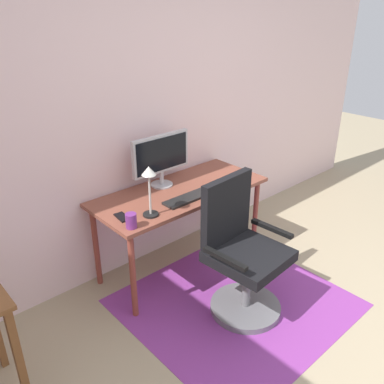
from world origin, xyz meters
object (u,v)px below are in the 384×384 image
at_px(coffee_cup, 131,221).
at_px(desk_lamp, 149,182).
at_px(monitor, 161,156).
at_px(cell_phone, 122,217).
at_px(desk, 181,198).
at_px(keyboard, 189,198).
at_px(computer_mouse, 219,184).
at_px(office_chair, 242,258).

height_order(coffee_cup, desk_lamp, desk_lamp).
bearing_deg(monitor, desk_lamp, -136.74).
xyz_separation_m(coffee_cup, desk_lamp, (0.20, 0.05, 0.20)).
bearing_deg(cell_phone, monitor, 31.40).
xyz_separation_m(desk, cell_phone, (-0.60, -0.08, 0.08)).
height_order(monitor, cell_phone, monitor).
distance_m(desk, desk_lamp, 0.57).
bearing_deg(keyboard, monitor, 89.57).
distance_m(desk, keyboard, 0.19).
bearing_deg(desk_lamp, computer_mouse, 2.93).
bearing_deg(monitor, computer_mouse, -42.98).
height_order(desk, office_chair, office_chair).
bearing_deg(coffee_cup, desk, 20.60).
xyz_separation_m(keyboard, coffee_cup, (-0.57, -0.07, 0.04)).
xyz_separation_m(monitor, office_chair, (0.03, -0.87, -0.54)).
relative_size(desk_lamp, office_chair, 0.36).
bearing_deg(computer_mouse, desk_lamp, -177.07).
xyz_separation_m(desk, coffee_cup, (-0.63, -0.24, 0.13)).
bearing_deg(office_chair, monitor, 87.75).
distance_m(desk_lamp, office_chair, 0.85).
relative_size(computer_mouse, coffee_cup, 1.02).
xyz_separation_m(cell_phone, desk_lamp, (0.17, -0.10, 0.25)).
bearing_deg(office_chair, desk, 83.86).
xyz_separation_m(desk_lamp, office_chair, (0.40, -0.51, -0.54)).
bearing_deg(desk, monitor, 106.99).
xyz_separation_m(desk, desk_lamp, (-0.43, -0.18, 0.33)).
bearing_deg(cell_phone, keyboard, -2.28).
bearing_deg(cell_phone, desk, 14.35).
bearing_deg(computer_mouse, coffee_cup, -174.51).
relative_size(desk, cell_phone, 10.24).
bearing_deg(cell_phone, computer_mouse, 2.41).
height_order(cell_phone, desk_lamp, desk_lamp).
distance_m(cell_phone, desk_lamp, 0.32).
distance_m(computer_mouse, cell_phone, 0.89).
xyz_separation_m(monitor, cell_phone, (-0.55, -0.25, -0.25)).
height_order(monitor, coffee_cup, monitor).
relative_size(keyboard, computer_mouse, 4.13).
bearing_deg(monitor, cell_phone, -155.36).
bearing_deg(coffee_cup, keyboard, 6.89).
relative_size(computer_mouse, cell_phone, 0.74).
xyz_separation_m(monitor, coffee_cup, (-0.58, -0.41, -0.20)).
distance_m(computer_mouse, coffee_cup, 0.92).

